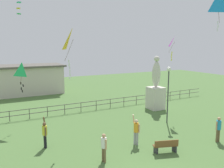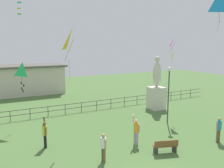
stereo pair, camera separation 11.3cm
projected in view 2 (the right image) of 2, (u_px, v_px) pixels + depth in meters
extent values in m
cube|color=beige|center=(156.00, 98.00, 23.96)|extent=(1.48, 1.48, 2.29)
ellipsoid|color=beige|center=(157.00, 74.00, 23.56)|extent=(0.90, 0.76, 2.63)
sphere|color=beige|center=(157.00, 59.00, 23.31)|extent=(0.56, 0.56, 0.56)
cylinder|color=#38383D|center=(168.00, 97.00, 19.48)|extent=(0.10, 0.10, 4.43)
sphere|color=white|center=(169.00, 69.00, 19.10)|extent=(0.36, 0.36, 0.36)
cube|color=brown|center=(165.00, 146.00, 14.21)|extent=(1.55, 0.84, 0.06)
cube|color=brown|center=(166.00, 143.00, 14.00)|extent=(1.45, 0.52, 0.36)
cube|color=#333338|center=(156.00, 150.00, 14.15)|extent=(0.08, 0.36, 0.45)
cube|color=#333338|center=(174.00, 148.00, 14.34)|extent=(0.08, 0.36, 0.45)
cylinder|color=#99999E|center=(135.00, 138.00, 15.39)|extent=(0.15, 0.15, 0.88)
cylinder|color=#99999E|center=(137.00, 139.00, 15.31)|extent=(0.15, 0.15, 0.88)
cylinder|color=orange|center=(136.00, 128.00, 15.23)|extent=(0.32, 0.32, 0.62)
sphere|color=beige|center=(136.00, 121.00, 15.16)|extent=(0.24, 0.24, 0.24)
cylinder|color=beige|center=(133.00, 119.00, 15.28)|extent=(0.25, 0.22, 0.59)
cylinder|color=beige|center=(139.00, 129.00, 15.14)|extent=(0.10, 0.10, 0.59)
cylinder|color=brown|center=(217.00, 136.00, 15.74)|extent=(0.15, 0.15, 0.88)
cylinder|color=brown|center=(219.00, 136.00, 15.82)|extent=(0.15, 0.15, 0.88)
cylinder|color=#268CBF|center=(219.00, 125.00, 15.66)|extent=(0.32, 0.32, 0.62)
sphere|color=tan|center=(219.00, 119.00, 15.59)|extent=(0.24, 0.24, 0.24)
cylinder|color=tan|center=(217.00, 126.00, 15.56)|extent=(0.10, 0.10, 0.59)
cylinder|color=tan|center=(221.00, 125.00, 15.77)|extent=(0.10, 0.10, 0.59)
cylinder|color=brown|center=(103.00, 154.00, 13.15)|extent=(0.14, 0.14, 0.84)
cylinder|color=brown|center=(104.00, 155.00, 13.02)|extent=(0.14, 0.14, 0.84)
cylinder|color=white|center=(103.00, 143.00, 12.97)|extent=(0.31, 0.31, 0.59)
sphere|color=tan|center=(103.00, 136.00, 12.91)|extent=(0.23, 0.23, 0.23)
cylinder|color=tan|center=(101.00, 142.00, 13.14)|extent=(0.09, 0.09, 0.56)
cylinder|color=tan|center=(106.00, 145.00, 12.82)|extent=(0.09, 0.09, 0.56)
cylinder|color=black|center=(45.00, 141.00, 15.01)|extent=(0.15, 0.15, 0.86)
cylinder|color=black|center=(46.00, 142.00, 14.87)|extent=(0.15, 0.15, 0.86)
cylinder|color=gold|center=(45.00, 130.00, 14.82)|extent=(0.31, 0.31, 0.61)
sphere|color=brown|center=(44.00, 124.00, 14.75)|extent=(0.23, 0.23, 0.23)
cylinder|color=brown|center=(44.00, 121.00, 14.94)|extent=(0.16, 0.10, 0.58)
cylinder|color=brown|center=(46.00, 132.00, 14.65)|extent=(0.09, 0.09, 0.58)
pyramid|color=#B22DB2|center=(175.00, 42.00, 21.13)|extent=(1.00, 1.10, 0.99)
cylinder|color=#4C381E|center=(172.00, 47.00, 21.25)|extent=(0.43, 0.32, 0.99)
cube|color=yellow|center=(173.00, 53.00, 21.41)|extent=(0.10, 0.04, 0.20)
cube|color=yellow|center=(172.00, 55.00, 21.40)|extent=(0.09, 0.02, 0.20)
cube|color=yellow|center=(172.00, 57.00, 21.41)|extent=(0.11, 0.04, 0.21)
cube|color=yellow|center=(172.00, 60.00, 21.46)|extent=(0.10, 0.05, 0.20)
pyramid|color=yellow|center=(73.00, 39.00, 14.85)|extent=(1.05, 1.31, 1.41)
cylinder|color=#4C381E|center=(69.00, 50.00, 14.95)|extent=(0.55, 0.28, 1.41)
cube|color=white|center=(69.00, 61.00, 15.03)|extent=(0.08, 0.03, 0.20)
cube|color=white|center=(69.00, 64.00, 15.09)|extent=(0.11, 0.05, 0.21)
cube|color=white|center=(70.00, 68.00, 15.15)|extent=(0.11, 0.03, 0.21)
cube|color=white|center=(70.00, 71.00, 15.20)|extent=(0.09, 0.04, 0.20)
cube|color=white|center=(70.00, 75.00, 15.24)|extent=(0.11, 0.03, 0.21)
cube|color=white|center=(70.00, 78.00, 15.25)|extent=(0.09, 0.02, 0.20)
pyramid|color=#1EB759|center=(23.00, 69.00, 18.49)|extent=(0.86, 1.01, 1.11)
cylinder|color=#4C381E|center=(22.00, 76.00, 18.45)|extent=(0.25, 0.20, 1.11)
cube|color=black|center=(21.00, 83.00, 18.46)|extent=(0.10, 0.03, 0.20)
cube|color=black|center=(24.00, 85.00, 18.66)|extent=(0.11, 0.02, 0.21)
cube|color=black|center=(22.00, 88.00, 18.55)|extent=(0.09, 0.02, 0.20)
cube|color=black|center=(23.00, 91.00, 18.65)|extent=(0.10, 0.02, 0.21)
pyramid|color=#198CD1|center=(218.00, 3.00, 14.58)|extent=(1.19, 0.83, 1.24)
cylinder|color=#4C381E|center=(219.00, 13.00, 14.49)|extent=(0.18, 0.37, 1.24)
cube|color=white|center=(218.00, 23.00, 14.55)|extent=(0.10, 0.05, 0.20)
cube|color=white|center=(218.00, 26.00, 14.71)|extent=(0.10, 0.02, 0.21)
cube|color=white|center=(218.00, 30.00, 14.62)|extent=(0.08, 0.04, 0.20)
cube|color=#19B2B2|center=(19.00, 2.00, 15.29)|extent=(0.27, 0.50, 0.03)
cube|color=yellow|center=(19.00, 8.00, 15.77)|extent=(0.28, 0.51, 0.03)
cube|color=#1EB759|center=(19.00, 14.00, 16.28)|extent=(0.34, 0.53, 0.03)
cylinder|color=#4C4742|center=(10.00, 116.00, 20.09)|extent=(0.06, 0.06, 0.95)
cylinder|color=#4C4742|center=(30.00, 114.00, 20.84)|extent=(0.06, 0.06, 0.95)
cylinder|color=#4C4742|center=(48.00, 111.00, 21.56)|extent=(0.06, 0.06, 0.95)
cylinder|color=#4C4742|center=(65.00, 109.00, 22.31)|extent=(0.06, 0.06, 0.95)
cylinder|color=#4C4742|center=(82.00, 107.00, 23.06)|extent=(0.06, 0.06, 0.95)
cylinder|color=#4C4742|center=(97.00, 105.00, 23.81)|extent=(0.06, 0.06, 0.95)
cylinder|color=#4C4742|center=(111.00, 103.00, 24.55)|extent=(0.06, 0.06, 0.95)
cylinder|color=#4C4742|center=(124.00, 102.00, 25.31)|extent=(0.06, 0.06, 0.95)
cylinder|color=#4C4742|center=(137.00, 100.00, 26.05)|extent=(0.06, 0.06, 0.95)
cylinder|color=#4C4742|center=(149.00, 98.00, 26.78)|extent=(0.06, 0.06, 0.95)
cylinder|color=#4C4742|center=(160.00, 97.00, 27.54)|extent=(0.06, 0.06, 0.95)
cylinder|color=#4C4742|center=(171.00, 96.00, 28.30)|extent=(0.06, 0.06, 0.95)
cylinder|color=#4C4742|center=(181.00, 94.00, 29.03)|extent=(0.06, 0.06, 0.95)
cylinder|color=#4C4742|center=(190.00, 93.00, 29.77)|extent=(0.06, 0.06, 0.95)
cube|color=#4C4742|center=(65.00, 105.00, 22.25)|extent=(36.00, 0.05, 0.05)
cube|color=#4C4742|center=(66.00, 109.00, 22.32)|extent=(36.00, 0.05, 0.05)
cube|color=beige|center=(14.00, 81.00, 31.02)|extent=(12.60, 4.74, 3.65)
cube|color=#59544C|center=(13.00, 66.00, 30.70)|extent=(13.20, 5.34, 0.24)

